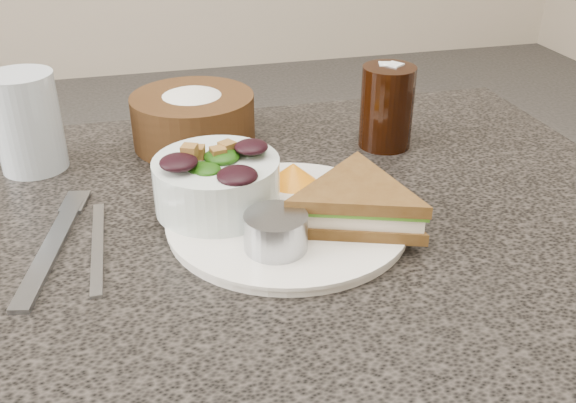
% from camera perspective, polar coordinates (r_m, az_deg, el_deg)
% --- Properties ---
extents(dinner_plate, '(0.27, 0.27, 0.01)m').
position_cam_1_polar(dinner_plate, '(0.72, 0.00, -1.68)').
color(dinner_plate, silver).
rests_on(dinner_plate, dining_table).
extents(sandwich, '(0.22, 0.22, 0.05)m').
position_cam_1_polar(sandwich, '(0.70, 6.12, -0.20)').
color(sandwich, brown).
rests_on(sandwich, dinner_plate).
extents(salad_bowl, '(0.18, 0.18, 0.08)m').
position_cam_1_polar(salad_bowl, '(0.72, -6.37, 2.36)').
color(salad_bowl, silver).
rests_on(salad_bowl, dinner_plate).
extents(dressing_ramekin, '(0.08, 0.08, 0.04)m').
position_cam_1_polar(dressing_ramekin, '(0.65, -1.09, -2.72)').
color(dressing_ramekin, '#999CA4').
rests_on(dressing_ramekin, dinner_plate).
extents(orange_wedge, '(0.09, 0.09, 0.03)m').
position_cam_1_polar(orange_wedge, '(0.78, 0.45, 2.52)').
color(orange_wedge, orange).
rests_on(orange_wedge, dinner_plate).
extents(fork, '(0.06, 0.21, 0.01)m').
position_cam_1_polar(fork, '(0.72, -20.37, -4.06)').
color(fork, '#91969E').
rests_on(fork, dining_table).
extents(knife, '(0.01, 0.18, 0.00)m').
position_cam_1_polar(knife, '(0.71, -16.56, -3.83)').
color(knife, '#A1A6AD').
rests_on(knife, dining_table).
extents(bread_basket, '(0.19, 0.19, 0.10)m').
position_cam_1_polar(bread_basket, '(0.92, -8.45, 7.96)').
color(bread_basket, '#512F16').
rests_on(bread_basket, dining_table).
extents(cola_glass, '(0.09, 0.09, 0.13)m').
position_cam_1_polar(cola_glass, '(0.91, 8.80, 8.65)').
color(cola_glass, black).
rests_on(cola_glass, dining_table).
extents(water_glass, '(0.10, 0.10, 0.13)m').
position_cam_1_polar(water_glass, '(0.89, -22.16, 6.55)').
color(water_glass, '#AEBAC5').
rests_on(water_glass, dining_table).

